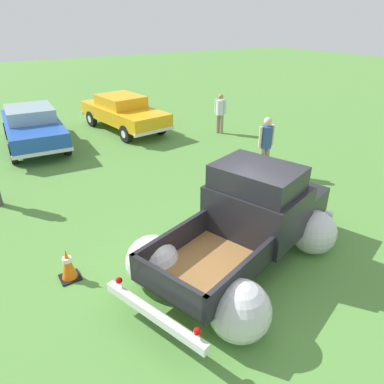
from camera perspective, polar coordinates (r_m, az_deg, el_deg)
name	(u,v)px	position (r m, az deg, el deg)	size (l,w,h in m)	color
ground_plane	(236,265)	(7.12, 7.09, -11.62)	(80.00, 80.00, 0.00)	#548C3D
vintage_pickup_truck	(249,224)	(6.97, 9.19, -5.14)	(4.99, 3.77, 1.96)	black
show_car_0	(33,125)	(14.41, -24.25, 9.73)	(2.21, 4.72, 1.43)	black
show_car_1	(123,112)	(15.48, -10.99, 12.57)	(2.37, 4.75, 1.43)	black
spectator_1	(220,111)	(14.78, 4.55, 12.78)	(0.45, 0.52, 1.59)	gray
spectator_2	(266,142)	(10.82, 11.79, 7.81)	(0.54, 0.37, 1.77)	gray
lane_cone_0	(68,264)	(6.97, -19.34, -10.94)	(0.36, 0.36, 0.63)	black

